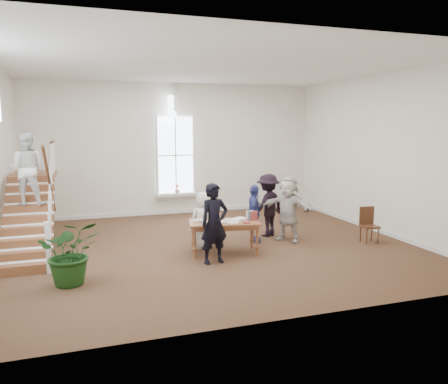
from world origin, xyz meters
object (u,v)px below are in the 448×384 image
object	(u,v)px
floor_plant	(71,252)
side_chair	(368,223)
police_officer	(214,224)
woman_cluster_b	(268,205)
woman_cluster_c	(288,208)
elderly_woman	(204,220)
library_table	(224,225)
person_yellow	(209,213)
woman_cluster_a	(254,214)

from	to	relation	value
floor_plant	side_chair	distance (m)	7.46
floor_plant	side_chair	size ratio (longest dim) A/B	1.36
police_officer	floor_plant	bearing A→B (deg)	177.57
woman_cluster_b	side_chair	distance (m)	2.70
woman_cluster_b	woman_cluster_c	size ratio (longest dim) A/B	0.99
elderly_woman	woman_cluster_b	world-z (taller)	woman_cluster_b
elderly_woman	woman_cluster_c	distance (m)	2.34
woman_cluster_b	floor_plant	size ratio (longest dim) A/B	1.37
woman_cluster_b	woman_cluster_c	distance (m)	0.72
elderly_woman	side_chair	world-z (taller)	elderly_woman
library_table	woman_cluster_c	world-z (taller)	woman_cluster_c
person_yellow	woman_cluster_b	bearing A→B (deg)	175.53
woman_cluster_c	floor_plant	size ratio (longest dim) A/B	1.38
library_table	elderly_woman	world-z (taller)	elderly_woman
person_yellow	woman_cluster_c	size ratio (longest dim) A/B	0.90
library_table	floor_plant	distance (m)	3.62
library_table	woman_cluster_b	bearing A→B (deg)	47.05
side_chair	elderly_woman	bearing A→B (deg)	176.72
woman_cluster_a	woman_cluster_b	size ratio (longest dim) A/B	0.87
floor_plant	side_chair	world-z (taller)	floor_plant
woman_cluster_c	woman_cluster_b	bearing A→B (deg)	169.31
elderly_woman	woman_cluster_c	xyz separation A→B (m)	(2.33, -0.02, 0.16)
library_table	woman_cluster_c	distance (m)	2.08
library_table	police_officer	distance (m)	0.81
person_yellow	woman_cluster_a	world-z (taller)	person_yellow
police_officer	floor_plant	world-z (taller)	police_officer
elderly_woman	woman_cluster_a	xyz separation A→B (m)	(1.43, 0.18, 0.04)
person_yellow	floor_plant	world-z (taller)	person_yellow
library_table	elderly_woman	size ratio (longest dim) A/B	1.26
elderly_woman	side_chair	bearing A→B (deg)	165.04
woman_cluster_b	floor_plant	distance (m)	5.64
police_officer	woman_cluster_b	world-z (taller)	police_officer
person_yellow	woman_cluster_a	distance (m)	1.18
elderly_woman	woman_cluster_a	bearing A→B (deg)	-177.30
floor_plant	police_officer	bearing A→B (deg)	7.55
police_officer	person_yellow	world-z (taller)	police_officer
woman_cluster_a	woman_cluster_b	world-z (taller)	woman_cluster_b
woman_cluster_a	side_chair	world-z (taller)	woman_cluster_a
police_officer	woman_cluster_b	size ratio (longest dim) A/B	1.03
library_table	side_chair	distance (m)	3.95
woman_cluster_a	woman_cluster_b	distance (m)	0.76
woman_cluster_a	police_officer	bearing A→B (deg)	155.92
woman_cluster_c	side_chair	distance (m)	2.14
library_table	side_chair	size ratio (longest dim) A/B	1.92
floor_plant	woman_cluster_c	bearing A→B (deg)	16.60
woman_cluster_c	person_yellow	bearing A→B (deg)	-139.95
floor_plant	person_yellow	bearing A→B (deg)	32.16
library_table	side_chair	world-z (taller)	side_chair
woman_cluster_c	floor_plant	distance (m)	5.69
woman_cluster_a	side_chair	size ratio (longest dim) A/B	1.62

